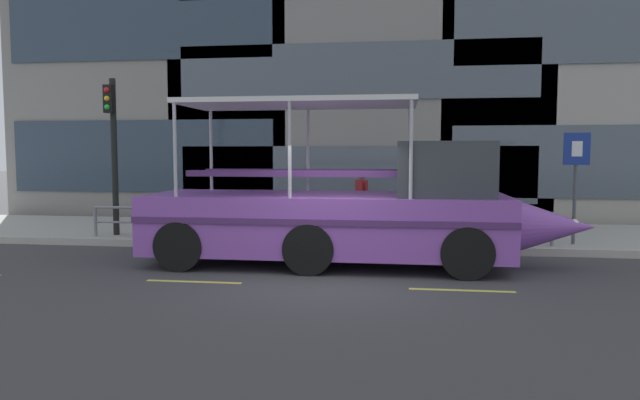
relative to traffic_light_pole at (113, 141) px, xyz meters
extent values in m
plane|color=#3D3D3F|center=(6.18, -3.75, -2.68)|extent=(120.00, 120.00, 0.00)
cube|color=#A8A59E|center=(6.18, 1.85, -2.59)|extent=(32.00, 4.80, 0.18)
cube|color=#B2ADA3|center=(6.18, -0.64, -2.59)|extent=(32.00, 0.18, 0.18)
cube|color=#DBD64C|center=(3.78, -4.35, -2.68)|extent=(1.80, 0.12, 0.01)
cube|color=#DBD64C|center=(8.58, -4.35, -2.68)|extent=(1.80, 0.12, 0.01)
cube|color=#2D3D4C|center=(-1.42, 4.62, -0.42)|extent=(9.40, 0.06, 2.48)
cube|color=#2D3D4C|center=(-1.42, 4.62, 4.09)|extent=(9.40, 0.06, 2.48)
cube|color=#4C5660|center=(5.96, 4.62, -1.01)|extent=(11.69, 0.06, 1.84)
cube|color=#4C5660|center=(5.96, 4.62, 2.34)|extent=(11.69, 0.06, 1.84)
cube|color=#4C5660|center=(13.30, 4.62, -0.60)|extent=(8.33, 0.06, 2.29)
cube|color=#4C5660|center=(13.30, 4.62, 3.57)|extent=(8.33, 0.06, 2.29)
cylinder|color=gray|center=(5.33, -0.30, -1.73)|extent=(11.44, 0.07, 0.07)
cylinder|color=gray|center=(5.33, -0.30, -2.12)|extent=(11.44, 0.06, 0.06)
cylinder|color=gray|center=(-0.39, -0.30, -2.12)|extent=(0.09, 0.09, 0.77)
cylinder|color=gray|center=(1.90, -0.30, -2.12)|extent=(0.09, 0.09, 0.77)
cylinder|color=gray|center=(4.19, -0.30, -2.12)|extent=(0.09, 0.09, 0.77)
cylinder|color=gray|center=(6.48, -0.30, -2.12)|extent=(0.09, 0.09, 0.77)
cylinder|color=gray|center=(8.76, -0.30, -2.12)|extent=(0.09, 0.09, 0.77)
cylinder|color=gray|center=(11.05, -0.30, -2.12)|extent=(0.09, 0.09, 0.77)
cylinder|color=black|center=(0.00, 0.06, -0.44)|extent=(0.16, 0.16, 4.13)
cube|color=black|center=(0.00, -0.14, 1.08)|extent=(0.24, 0.20, 0.72)
sphere|color=red|center=(0.00, -0.25, 1.30)|extent=(0.14, 0.14, 0.14)
sphere|color=gold|center=(0.00, -0.25, 1.08)|extent=(0.14, 0.14, 0.14)
sphere|color=green|center=(0.00, -0.25, 0.86)|extent=(0.14, 0.14, 0.14)
cylinder|color=#4C4F54|center=(11.63, 0.06, -1.19)|extent=(0.08, 0.08, 2.63)
cube|color=navy|center=(11.63, 0.01, -0.22)|extent=(0.60, 0.04, 0.76)
cube|color=white|center=(11.63, -0.01, -0.22)|extent=(0.24, 0.01, 0.36)
cube|color=purple|center=(5.96, -2.30, -1.80)|extent=(7.48, 2.50, 1.22)
cone|color=purple|center=(10.54, -2.30, -1.80)|extent=(1.68, 1.16, 1.16)
cylinder|color=purple|center=(2.22, -2.30, -1.80)|extent=(0.37, 1.16, 1.16)
cube|color=#4D2A62|center=(5.96, -3.57, -1.65)|extent=(7.48, 0.04, 0.12)
sphere|color=white|center=(10.96, -2.30, -1.75)|extent=(0.22, 0.22, 0.22)
cube|color=#33383D|center=(8.39, -2.30, -0.64)|extent=(1.87, 2.10, 1.09)
cube|color=silver|center=(5.40, -2.30, 0.71)|extent=(4.86, 2.30, 0.10)
cylinder|color=#B2B2B7|center=(7.71, -1.20, -0.26)|extent=(0.07, 0.07, 1.86)
cylinder|color=#B2B2B7|center=(7.71, -3.40, -0.26)|extent=(0.07, 0.07, 1.86)
cylinder|color=#B2B2B7|center=(5.40, -1.20, -0.26)|extent=(0.07, 0.07, 1.86)
cylinder|color=#B2B2B7|center=(5.40, -3.40, -0.26)|extent=(0.07, 0.07, 1.86)
cylinder|color=#B2B2B7|center=(3.09, -1.20, -0.26)|extent=(0.07, 0.07, 1.86)
cylinder|color=#B2B2B7|center=(3.09, -3.40, -0.26)|extent=(0.07, 0.07, 1.86)
cube|color=#4D2A62|center=(5.40, -1.70, -0.74)|extent=(4.47, 0.28, 0.12)
cube|color=#4D2A62|center=(5.40, -2.90, -0.74)|extent=(4.47, 0.28, 0.12)
cylinder|color=black|center=(8.76, -1.15, -2.18)|extent=(1.00, 0.28, 1.00)
cylinder|color=black|center=(8.76, -3.45, -2.18)|extent=(1.00, 0.28, 1.00)
cylinder|color=black|center=(5.77, -1.15, -2.18)|extent=(1.00, 0.28, 1.00)
cylinder|color=black|center=(5.77, -3.45, -2.18)|extent=(1.00, 0.28, 1.00)
cylinder|color=black|center=(3.15, -1.15, -2.18)|extent=(1.00, 0.28, 1.00)
cylinder|color=black|center=(3.15, -3.45, -2.18)|extent=(1.00, 0.28, 1.00)
cylinder|color=black|center=(9.13, 0.98, -2.11)|extent=(0.10, 0.10, 0.77)
cylinder|color=black|center=(9.28, 0.97, -2.11)|extent=(0.10, 0.10, 0.77)
cube|color=#B7B2A8|center=(9.20, 0.98, -1.45)|extent=(0.30, 0.19, 0.55)
cylinder|color=#B7B2A8|center=(9.01, 0.99, -1.48)|extent=(0.07, 0.07, 0.49)
cylinder|color=#B7B2A8|center=(9.40, 0.96, -1.48)|extent=(0.07, 0.07, 0.49)
sphere|color=#936B4C|center=(9.20, 0.98, -1.05)|extent=(0.21, 0.21, 0.21)
cylinder|color=#1E2338|center=(6.54, 0.93, -2.07)|extent=(0.11, 0.11, 0.86)
cylinder|color=#1E2338|center=(6.43, 1.06, -2.07)|extent=(0.11, 0.11, 0.86)
cube|color=maroon|center=(6.49, 0.99, -1.34)|extent=(0.35, 0.37, 0.61)
cylinder|color=maroon|center=(6.62, 0.83, -1.37)|extent=(0.07, 0.07, 0.55)
cylinder|color=maroon|center=(6.35, 1.16, -1.37)|extent=(0.07, 0.07, 0.55)
sphere|color=#936B4C|center=(6.49, 0.99, -0.89)|extent=(0.24, 0.24, 0.24)
camera|label=1|loc=(7.53, -14.36, -0.34)|focal=32.45mm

